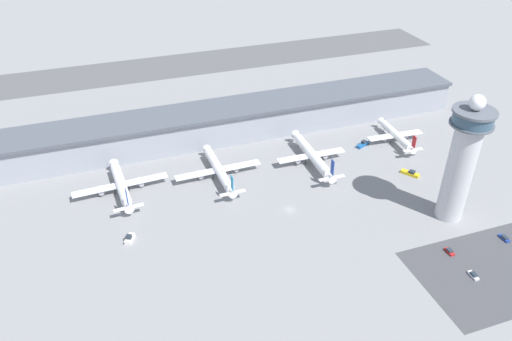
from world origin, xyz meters
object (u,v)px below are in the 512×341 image
Objects in this scene: airplane_gate_bravo at (219,170)px; car_grey_coupe at (504,238)px; control_tower at (462,159)px; service_truck_catering at (363,144)px; airplane_gate_delta at (396,135)px; service_truck_baggage at (410,173)px; car_green_van at (449,251)px; car_blue_compact at (473,275)px; service_truck_fuel at (130,239)px; airplane_gate_alpha at (121,185)px; airplane_gate_charlie at (312,155)px.

airplane_gate_bravo is 122.41m from car_grey_coupe.
service_truck_catering is (-4.92, 62.38, -26.66)m from control_tower.
airplane_gate_delta is (12.87, 60.28, -23.44)m from control_tower.
service_truck_baggage is (7.72, -31.04, -0.12)m from service_truck_catering.
car_green_van is at bearing -108.06° from service_truck_baggage.
control_tower reaches higher than car_blue_compact.
service_truck_catering is 31.99m from service_truck_baggage.
service_truck_fuel is at bearing -163.96° from service_truck_catering.
car_blue_compact is at bearing -89.39° from car_green_van.
airplane_gate_alpha is 138.51m from car_green_van.
service_truck_catering is 95.36m from car_blue_compact.
service_truck_baggage is at bearing 99.60° from car_grey_coupe.
airplane_gate_bravo is (43.98, -2.59, -0.04)m from airplane_gate_alpha.
airplane_gate_alpha is 8.96× the size of car_blue_compact.
airplane_gate_charlie is at bearing -3.52° from airplane_gate_alpha.
airplane_gate_delta is 143.99m from service_truck_fuel.
airplane_gate_delta is 18.20m from service_truck_catering.
airplane_gate_delta is (139.22, -0.96, 0.02)m from airplane_gate_alpha.
airplane_gate_alpha is at bearing 140.24° from car_blue_compact.
airplane_gate_delta is (49.51, 4.57, -0.39)m from airplane_gate_charlie.
car_grey_coupe is at bearing -80.40° from service_truck_baggage.
airplane_gate_alpha is 9.67× the size of car_green_van.
airplane_gate_delta is at bearing 74.10° from car_blue_compact.
airplane_gate_delta is 30.83m from service_truck_baggage.
car_green_van reaches higher than car_blue_compact.
control_tower reaches higher than airplane_gate_charlie.
car_blue_compact is (-25.04, -12.70, 0.01)m from car_grey_coupe.
car_green_van is (-8.80, -81.68, -0.42)m from service_truck_catering.
airplane_gate_alpha is at bearing 166.96° from service_truck_baggage.
airplane_gate_delta reaches higher than car_grey_coupe.
service_truck_baggage is at bearing -76.04° from service_truck_catering.
airplane_gate_delta is 7.90× the size of car_green_van.
service_truck_baggage is (-10.08, -28.94, -3.34)m from airplane_gate_delta.
airplane_gate_charlie is 9.50× the size of car_blue_compact.
control_tower is 11.67× the size of car_blue_compact.
service_truck_baggage is 1.77× the size of car_grey_coupe.
car_green_van is (-26.59, -79.58, -3.64)m from airplane_gate_delta.
control_tower is 35.97m from car_green_van.
airplane_gate_charlie reaches higher than airplane_gate_alpha.
airplane_gate_bravo is at bearing -177.24° from service_truck_catering.
airplane_gate_delta is at bearing 88.99° from car_grey_coupe.
service_truck_fuel is at bearing -91.50° from airplane_gate_alpha.
service_truck_catering is 82.16m from car_green_van.
airplane_gate_bravo is at bearing 131.37° from car_green_van.
airplane_gate_alpha is 34.16m from service_truck_fuel.
airplane_gate_alpha is at bearing -179.46° from service_truck_catering.
service_truck_baggage is at bearing 71.94° from car_green_van.
car_green_van is at bearing 90.61° from car_blue_compact.
airplane_gate_charlie is 7.27× the size of service_truck_fuel.
service_truck_baggage is at bearing 1.81° from service_truck_fuel.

